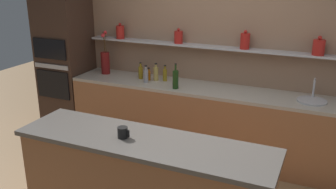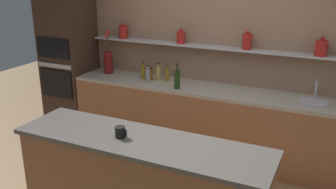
% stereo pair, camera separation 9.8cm
% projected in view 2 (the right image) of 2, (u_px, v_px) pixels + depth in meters
% --- Properties ---
extents(back_wall_unit, '(5.20, 0.28, 2.60)m').
position_uv_depth(back_wall_unit, '(223.00, 54.00, 4.90)').
color(back_wall_unit, '#937056').
rests_on(back_wall_unit, ground_plane).
extents(back_counter_unit, '(3.59, 0.62, 0.92)m').
position_uv_depth(back_counter_unit, '(203.00, 121.00, 4.92)').
color(back_counter_unit, '#99603D').
rests_on(back_counter_unit, ground_plane).
extents(oven_tower, '(0.66, 0.64, 2.08)m').
position_uv_depth(oven_tower, '(69.00, 62.00, 5.60)').
color(oven_tower, '#3D281E').
rests_on(oven_tower, ground_plane).
extents(flower_vase, '(0.13, 0.15, 0.63)m').
position_uv_depth(flower_vase, '(108.00, 61.00, 5.38)').
color(flower_vase, maroon).
rests_on(flower_vase, back_counter_unit).
extents(sink_fixture, '(0.33, 0.33, 0.25)m').
position_uv_depth(sink_fixture, '(314.00, 101.00, 4.23)').
color(sink_fixture, '#B7B7BC').
rests_on(sink_fixture, back_counter_unit).
extents(bottle_spirit_0, '(0.06, 0.06, 0.23)m').
position_uv_depth(bottle_spirit_0, '(148.00, 75.00, 4.98)').
color(bottle_spirit_0, gray).
rests_on(bottle_spirit_0, back_counter_unit).
extents(bottle_spirit_1, '(0.07, 0.07, 0.24)m').
position_uv_depth(bottle_spirit_1, '(158.00, 73.00, 5.06)').
color(bottle_spirit_1, tan).
rests_on(bottle_spirit_1, back_counter_unit).
extents(bottle_sauce_2, '(0.05, 0.05, 0.17)m').
position_uv_depth(bottle_sauce_2, '(151.00, 75.00, 5.08)').
color(bottle_sauce_2, '#9E4C0A').
rests_on(bottle_sauce_2, back_counter_unit).
extents(bottle_wine_3, '(0.07, 0.07, 0.33)m').
position_uv_depth(bottle_wine_3, '(177.00, 79.00, 4.70)').
color(bottle_wine_3, '#193814').
rests_on(bottle_wine_3, back_counter_unit).
extents(bottle_oil_4, '(0.06, 0.06, 0.23)m').
position_uv_depth(bottle_oil_4, '(143.00, 72.00, 5.15)').
color(bottle_oil_4, olive).
rests_on(bottle_oil_4, back_counter_unit).
extents(bottle_sauce_5, '(0.05, 0.05, 0.18)m').
position_uv_depth(bottle_sauce_5, '(143.00, 71.00, 5.28)').
color(bottle_sauce_5, '#9E4C0A').
rests_on(bottle_sauce_5, back_counter_unit).
extents(bottle_oil_6, '(0.06, 0.06, 0.22)m').
position_uv_depth(bottle_oil_6, '(167.00, 75.00, 5.04)').
color(bottle_oil_6, olive).
rests_on(bottle_oil_6, back_counter_unit).
extents(coffee_mug, '(0.11, 0.09, 0.09)m').
position_uv_depth(coffee_mug, '(120.00, 132.00, 3.12)').
color(coffee_mug, black).
rests_on(coffee_mug, island_counter).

